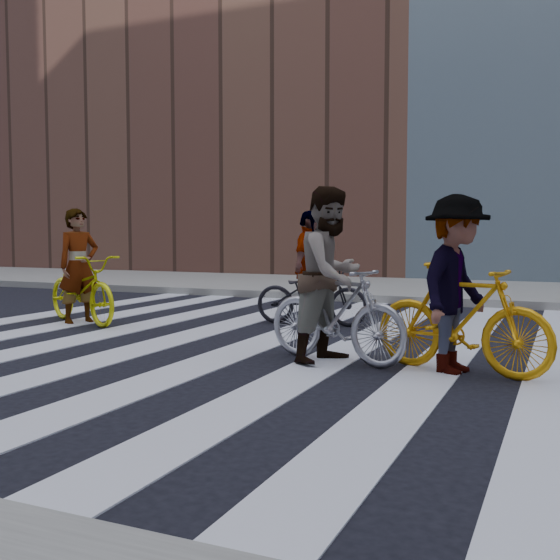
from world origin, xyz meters
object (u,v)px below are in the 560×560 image
Objects in this scene: bike_yellow_right at (461,318)px; bike_dark_rear at (312,295)px; bike_yellow_left at (82,289)px; rider_right at (456,284)px; bike_silver_mid at (335,313)px; rider_mid at (331,275)px; rider_rear at (308,268)px; rider_left at (79,266)px.

bike_yellow_right reaches higher than bike_dark_rear.
bike_yellow_left is 1.10× the size of bike_yellow_right.
bike_dark_rear is at bearing 58.22° from rider_right.
bike_yellow_left is at bearing 91.03° from rider_right.
bike_silver_mid is 0.40m from rider_mid.
bike_yellow_right is 1.03× the size of rider_right.
bike_yellow_left is 1.16× the size of rider_rear.
rider_left is (-3.22, -1.21, 0.41)m from bike_dark_rear.
bike_yellow_left is 5.80m from bike_yellow_right.
bike_silver_mid is 1.27m from rider_right.
rider_left is at bearing 91.01° from bike_silver_mid.
bike_dark_rear is (-1.22, 2.47, -0.07)m from bike_silver_mid.
bike_dark_rear is at bearing -94.70° from rider_rear.
bike_silver_mid is at bearing -158.53° from bike_dark_rear.
bike_dark_rear is at bearing -45.91° from rider_left.
rider_mid is (1.17, -2.47, 0.47)m from bike_dark_rear.
bike_dark_rear is 0.98× the size of rider_right.
bike_silver_mid is at bearing -82.57° from bike_yellow_left.
bike_yellow_left is 3.36m from rider_rear.
bike_yellow_right is (1.27, -0.04, 0.02)m from bike_silver_mid.
rider_left reaches higher than bike_dark_rear.
rider_rear is at bearing 43.07° from rider_mid.
rider_left reaches higher than bike_yellow_left.
bike_yellow_left reaches higher than bike_dark_rear.
rider_rear is at bearing 44.00° from bike_silver_mid.
bike_silver_mid is at bearing -157.61° from rider_rear.
bike_dark_rear is at bearing 42.13° from rider_mid.
bike_yellow_right is 1.03× the size of rider_left.
bike_silver_mid is 1.27m from bike_yellow_right.
rider_right is at bearing -140.58° from bike_dark_rear.
bike_silver_mid is 1.01× the size of bike_dark_rear.
bike_yellow_right is 3.58m from rider_rear.
rider_rear reaches higher than bike_silver_mid.
rider_rear is at bearing -45.61° from rider_left.
rider_right is at bearing -79.45° from rider_left.
bike_yellow_right is 1.05× the size of bike_dark_rear.
bike_dark_rear is 0.40m from rider_rear.
bike_silver_mid is 0.97× the size of bike_yellow_right.
rider_left is 1.00× the size of rider_right.
bike_silver_mid is 1.02× the size of rider_rear.
rider_right is (5.66, -1.30, 0.00)m from rider_left.
rider_rear is (-1.22, 2.47, -0.07)m from rider_mid.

